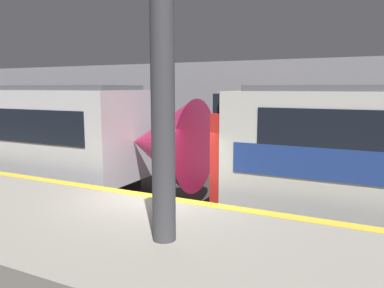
% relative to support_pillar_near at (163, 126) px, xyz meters
% --- Properties ---
extents(ground_plane, '(120.00, 120.00, 0.00)m').
position_rel_support_pillar_near_xyz_m(ground_plane, '(-1.57, 2.20, -2.95)').
color(ground_plane, '#282623').
extents(platform, '(40.00, 4.04, 1.05)m').
position_rel_support_pillar_near_xyz_m(platform, '(-1.57, 0.18, -2.43)').
color(platform, gray).
rests_on(platform, ground).
extents(station_rear_barrier, '(50.00, 0.15, 4.62)m').
position_rel_support_pillar_near_xyz_m(station_rear_barrier, '(-1.57, 9.21, -0.64)').
color(station_rear_barrier, '#939399').
rests_on(station_rear_barrier, ground).
extents(support_pillar_near, '(0.39, 0.39, 3.82)m').
position_rel_support_pillar_near_xyz_m(support_pillar_near, '(0.00, 0.00, 0.00)').
color(support_pillar_near, '#47474C').
rests_on(support_pillar_near, platform).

